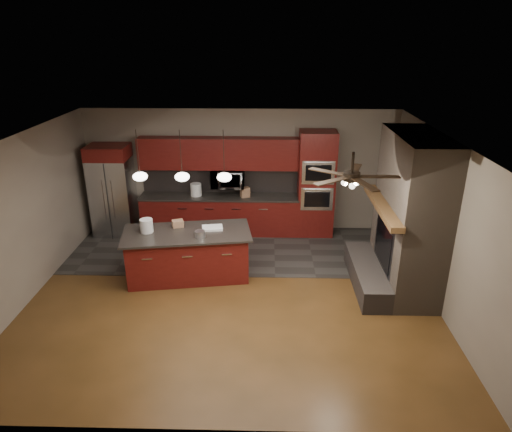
{
  "coord_description": "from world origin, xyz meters",
  "views": [
    {
      "loc": [
        0.61,
        -7.01,
        4.35
      ],
      "look_at": [
        0.41,
        0.6,
        1.26
      ],
      "focal_mm": 32.0,
      "sensor_mm": 36.0,
      "label": 1
    }
  ],
  "objects_px": {
    "paint_tray": "(212,228)",
    "white_bucket": "(147,226)",
    "paint_can": "(200,234)",
    "counter_bucket": "(196,190)",
    "microwave": "(228,178)",
    "cardboard_box": "(178,224)",
    "oven_tower": "(316,184)",
    "kitchen_island": "(188,254)",
    "refrigerator": "(113,190)",
    "counter_box": "(245,192)"
  },
  "relations": [
    {
      "from": "kitchen_island",
      "to": "paint_tray",
      "type": "distance_m",
      "value": 0.68
    },
    {
      "from": "refrigerator",
      "to": "counter_box",
      "type": "distance_m",
      "value": 2.98
    },
    {
      "from": "paint_can",
      "to": "counter_bucket",
      "type": "xyz_separation_m",
      "value": [
        -0.41,
        2.3,
        0.06
      ]
    },
    {
      "from": "oven_tower",
      "to": "microwave",
      "type": "relative_size",
      "value": 3.25
    },
    {
      "from": "kitchen_island",
      "to": "paint_tray",
      "type": "height_order",
      "value": "paint_tray"
    },
    {
      "from": "paint_tray",
      "to": "refrigerator",
      "type": "bearing_deg",
      "value": 134.49
    },
    {
      "from": "kitchen_island",
      "to": "counter_box",
      "type": "height_order",
      "value": "counter_box"
    },
    {
      "from": "microwave",
      "to": "paint_tray",
      "type": "height_order",
      "value": "microwave"
    },
    {
      "from": "microwave",
      "to": "counter_box",
      "type": "distance_m",
      "value": 0.5
    },
    {
      "from": "white_bucket",
      "to": "cardboard_box",
      "type": "distance_m",
      "value": 0.59
    },
    {
      "from": "cardboard_box",
      "to": "counter_box",
      "type": "bearing_deg",
      "value": 35.35
    },
    {
      "from": "oven_tower",
      "to": "microwave",
      "type": "height_order",
      "value": "oven_tower"
    },
    {
      "from": "cardboard_box",
      "to": "microwave",
      "type": "bearing_deg",
      "value": 46.08
    },
    {
      "from": "kitchen_island",
      "to": "cardboard_box",
      "type": "distance_m",
      "value": 0.61
    },
    {
      "from": "paint_can",
      "to": "counter_bucket",
      "type": "bearing_deg",
      "value": 100.12
    },
    {
      "from": "counter_bucket",
      "to": "counter_box",
      "type": "relative_size",
      "value": 1.3
    },
    {
      "from": "paint_tray",
      "to": "cardboard_box",
      "type": "relative_size",
      "value": 1.86
    },
    {
      "from": "oven_tower",
      "to": "white_bucket",
      "type": "xyz_separation_m",
      "value": [
        -3.3,
        -2.08,
        -0.15
      ]
    },
    {
      "from": "microwave",
      "to": "cardboard_box",
      "type": "height_order",
      "value": "microwave"
    },
    {
      "from": "white_bucket",
      "to": "paint_can",
      "type": "bearing_deg",
      "value": -11.89
    },
    {
      "from": "paint_tray",
      "to": "counter_bucket",
      "type": "distance_m",
      "value": 2.0
    },
    {
      "from": "paint_tray",
      "to": "white_bucket",
      "type": "bearing_deg",
      "value": 179.53
    },
    {
      "from": "paint_can",
      "to": "counter_box",
      "type": "relative_size",
      "value": 0.86
    },
    {
      "from": "white_bucket",
      "to": "counter_box",
      "type": "bearing_deg",
      "value": 49.89
    },
    {
      "from": "refrigerator",
      "to": "white_bucket",
      "type": "distance_m",
      "value": 2.37
    },
    {
      "from": "paint_tray",
      "to": "counter_box",
      "type": "xyz_separation_m",
      "value": [
        0.53,
        1.86,
        0.07
      ]
    },
    {
      "from": "microwave",
      "to": "refrigerator",
      "type": "xyz_separation_m",
      "value": [
        -2.59,
        -0.13,
        -0.27
      ]
    },
    {
      "from": "kitchen_island",
      "to": "white_bucket",
      "type": "xyz_separation_m",
      "value": [
        -0.73,
        -0.01,
        0.58
      ]
    },
    {
      "from": "white_bucket",
      "to": "kitchen_island",
      "type": "bearing_deg",
      "value": 0.8
    },
    {
      "from": "oven_tower",
      "to": "kitchen_island",
      "type": "height_order",
      "value": "oven_tower"
    },
    {
      "from": "paint_can",
      "to": "cardboard_box",
      "type": "relative_size",
      "value": 0.92
    },
    {
      "from": "refrigerator",
      "to": "kitchen_island",
      "type": "distance_m",
      "value": 2.88
    },
    {
      "from": "counter_bucket",
      "to": "counter_box",
      "type": "xyz_separation_m",
      "value": [
        1.11,
        -0.05,
        -0.03
      ]
    },
    {
      "from": "oven_tower",
      "to": "counter_bucket",
      "type": "height_order",
      "value": "oven_tower"
    },
    {
      "from": "microwave",
      "to": "paint_tray",
      "type": "bearing_deg",
      "value": -93.98
    },
    {
      "from": "microwave",
      "to": "paint_can",
      "type": "distance_m",
      "value": 2.39
    },
    {
      "from": "microwave",
      "to": "counter_box",
      "type": "xyz_separation_m",
      "value": [
        0.39,
        -0.1,
        -0.29
      ]
    },
    {
      "from": "oven_tower",
      "to": "kitchen_island",
      "type": "distance_m",
      "value": 3.37
    },
    {
      "from": "oven_tower",
      "to": "cardboard_box",
      "type": "relative_size",
      "value": 11.63
    },
    {
      "from": "oven_tower",
      "to": "paint_tray",
      "type": "height_order",
      "value": "oven_tower"
    },
    {
      "from": "kitchen_island",
      "to": "white_bucket",
      "type": "distance_m",
      "value": 0.93
    },
    {
      "from": "refrigerator",
      "to": "kitchen_island",
      "type": "height_order",
      "value": "refrigerator"
    },
    {
      "from": "white_bucket",
      "to": "cardboard_box",
      "type": "relative_size",
      "value": 1.23
    },
    {
      "from": "kitchen_island",
      "to": "counter_bucket",
      "type": "bearing_deg",
      "value": 84.72
    },
    {
      "from": "oven_tower",
      "to": "counter_box",
      "type": "relative_size",
      "value": 10.95
    },
    {
      "from": "paint_tray",
      "to": "kitchen_island",
      "type": "bearing_deg",
      "value": -168.93
    },
    {
      "from": "cardboard_box",
      "to": "counter_bucket",
      "type": "relative_size",
      "value": 0.72
    },
    {
      "from": "kitchen_island",
      "to": "cardboard_box",
      "type": "relative_size",
      "value": 12.08
    },
    {
      "from": "paint_tray",
      "to": "counter_box",
      "type": "height_order",
      "value": "counter_box"
    },
    {
      "from": "kitchen_island",
      "to": "paint_tray",
      "type": "relative_size",
      "value": 6.5
    }
  ]
}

